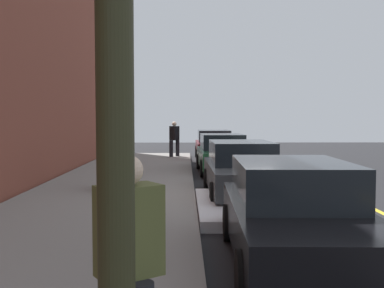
# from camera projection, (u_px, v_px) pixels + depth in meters

# --- Properties ---
(ground_plane) EXTENTS (56.00, 56.00, 0.00)m
(ground_plane) POSITION_uv_depth(u_px,v_px,m) (232.00, 198.00, 12.34)
(ground_plane) COLOR black
(sidewalk) EXTENTS (28.00, 4.60, 0.15)m
(sidewalk) POSITION_uv_depth(u_px,v_px,m) (109.00, 196.00, 12.29)
(sidewalk) COLOR gray
(sidewalk) RESTS_ON ground
(lane_stripe_centre) EXTENTS (28.00, 0.14, 0.01)m
(lane_stripe_centre) POSITION_uv_depth(u_px,v_px,m) (351.00, 198.00, 12.38)
(lane_stripe_centre) COLOR gold
(lane_stripe_centre) RESTS_ON ground
(snow_bank_curb) EXTENTS (4.06, 0.56, 0.22)m
(snow_bank_curb) POSITION_uv_depth(u_px,v_px,m) (209.00, 207.00, 10.58)
(snow_bank_curb) COLOR white
(snow_bank_curb) RESTS_ON ground
(parked_car_maroon) EXTENTS (4.63, 1.92, 1.51)m
(parked_car_maroon) POSITION_uv_depth(u_px,v_px,m) (214.00, 145.00, 23.83)
(parked_car_maroon) COLOR black
(parked_car_maroon) RESTS_ON ground
(parked_car_green) EXTENTS (4.37, 1.98, 1.51)m
(parked_car_green) POSITION_uv_depth(u_px,v_px,m) (222.00, 153.00, 18.10)
(parked_car_green) COLOR black
(parked_car_green) RESTS_ON ground
(parked_car_charcoal) EXTENTS (4.66, 1.94, 1.51)m
(parked_car_charcoal) POSITION_uv_depth(u_px,v_px,m) (242.00, 170.00, 12.41)
(parked_car_charcoal) COLOR black
(parked_car_charcoal) RESTS_ON ground
(parked_car_black) EXTENTS (4.51, 2.00, 1.51)m
(parked_car_black) POSITION_uv_depth(u_px,v_px,m) (294.00, 214.00, 6.71)
(parked_car_black) COLOR black
(parked_car_black) RESTS_ON ground
(pedestrian_olive_coat) EXTENTS (0.51, 0.55, 1.72)m
(pedestrian_olive_coat) POSITION_uv_depth(u_px,v_px,m) (129.00, 261.00, 3.48)
(pedestrian_olive_coat) COLOR black
(pedestrian_olive_coat) RESTS_ON sidewalk
(pedestrian_burgundy_coat) EXTENTS (0.53, 0.54, 1.71)m
(pedestrian_burgundy_coat) POSITION_uv_depth(u_px,v_px,m) (110.00, 156.00, 13.05)
(pedestrian_burgundy_coat) COLOR black
(pedestrian_burgundy_coat) RESTS_ON sidewalk
(pedestrian_black_coat) EXTENTS (0.58, 0.54, 1.81)m
(pedestrian_black_coat) POSITION_uv_depth(u_px,v_px,m) (174.00, 138.00, 23.88)
(pedestrian_black_coat) COLOR black
(pedestrian_black_coat) RESTS_ON sidewalk
(rolling_suitcase) EXTENTS (0.34, 0.22, 0.92)m
(rolling_suitcase) POSITION_uv_depth(u_px,v_px,m) (106.00, 180.00, 12.70)
(rolling_suitcase) COLOR black
(rolling_suitcase) RESTS_ON sidewalk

